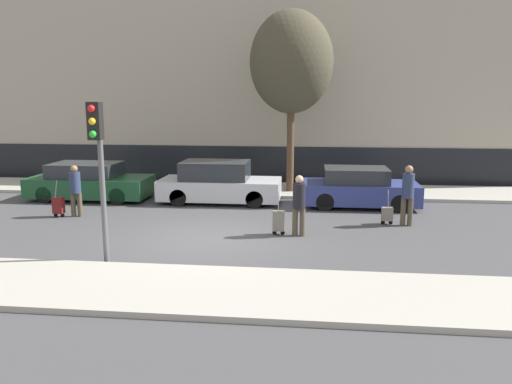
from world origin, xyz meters
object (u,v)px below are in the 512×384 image
parked_car_0 (90,182)px  pedestrian_center (299,202)px  pedestrian_left (75,188)px  pedestrian_right (408,192)px  traffic_light (98,150)px  trolley_left (58,205)px  trolley_center (279,221)px  bare_tree_near_crossing (291,63)px  parked_bicycle (222,177)px  parked_car_2 (359,188)px  trolley_right (387,214)px  parked_car_1 (219,183)px

parked_car_0 → pedestrian_center: bearing=-28.1°
pedestrian_left → parked_car_0: bearing=93.3°
pedestrian_right → traffic_light: bearing=-139.9°
parked_car_0 → trolley_left: (0.25, -2.82, -0.26)m
trolley_center → bare_tree_near_crossing: 7.56m
traffic_light → bare_tree_near_crossing: bare_tree_near_crossing is taller
trolley_left → parked_bicycle: trolley_left is taller
parked_car_0 → bare_tree_near_crossing: (7.32, 1.85, 4.36)m
parked_car_2 → parked_bicycle: 5.94m
trolley_left → pedestrian_center: 7.72m
pedestrian_left → trolley_right: size_ratio=1.56×
trolley_center → trolley_left: bearing=169.5°
parked_car_2 → bare_tree_near_crossing: bare_tree_near_crossing is taller
parked_car_1 → parked_bicycle: 2.59m
pedestrian_center → parked_bicycle: pedestrian_center is taller
parked_bicycle → traffic_light: bearing=-95.7°
parked_car_2 → trolley_center: bearing=-122.5°
parked_car_2 → trolley_left: parked_car_2 is taller
parked_car_2 → parked_bicycle: size_ratio=2.20×
bare_tree_near_crossing → trolley_left: bearing=-146.5°
trolley_left → trolley_right: bearing=1.1°
pedestrian_left → parked_car_2: bearing=2.7°
trolley_right → traffic_light: size_ratio=0.29×
parked_car_1 → pedestrian_center: size_ratio=2.57×
pedestrian_left → pedestrian_center: pedestrian_center is taller
pedestrian_right → trolley_right: (-0.54, 0.09, -0.71)m
trolley_center → traffic_light: (-3.73, -2.94, 2.20)m
parked_bicycle → parked_car_2: bearing=-27.5°
parked_car_1 → pedestrian_center: bearing=-54.4°
traffic_light → parked_bicycle: (0.97, 9.62, -2.09)m
trolley_center → parked_bicycle: size_ratio=0.68×
trolley_right → parked_car_0: bearing=165.8°
parked_car_2 → trolley_right: parked_car_2 is taller
parked_car_2 → pedestrian_center: pedestrian_center is taller
trolley_right → traffic_light: 8.48m
pedestrian_center → parked_car_1: bearing=130.3°
trolley_left → pedestrian_right: pedestrian_right is taller
trolley_center → pedestrian_right: bearing=21.1°
trolley_center → trolley_right: 3.47m
pedestrian_left → trolley_left: 0.78m
parked_car_0 → bare_tree_near_crossing: 8.72m
trolley_center → pedestrian_right: (3.67, 1.41, 0.63)m
pedestrian_left → pedestrian_right: size_ratio=0.92×
trolley_left → trolley_center: trolley_center is taller
trolley_right → pedestrian_right: bearing=-9.5°
pedestrian_right → bare_tree_near_crossing: 7.06m
parked_car_1 → trolley_center: parked_car_1 is taller
trolley_right → traffic_light: traffic_light is taller
trolley_center → bare_tree_near_crossing: bearing=89.6°
pedestrian_left → bare_tree_near_crossing: size_ratio=0.24×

